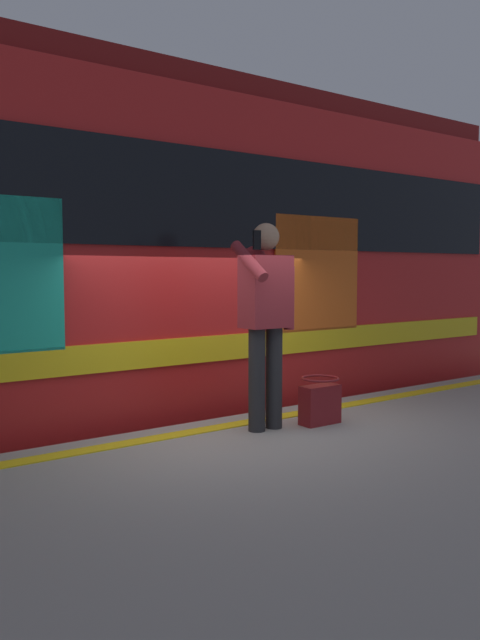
# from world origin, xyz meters

# --- Properties ---
(ground_plane) EXTENTS (23.42, 23.42, 0.00)m
(ground_plane) POSITION_xyz_m (0.00, 0.00, 0.00)
(ground_plane) COLOR #4C4742
(platform) EXTENTS (12.50, 4.25, 1.06)m
(platform) POSITION_xyz_m (0.00, 2.12, 0.53)
(platform) COLOR gray
(platform) RESTS_ON ground
(safety_line) EXTENTS (12.25, 0.16, 0.01)m
(safety_line) POSITION_xyz_m (0.00, 0.30, 1.06)
(safety_line) COLOR yellow
(safety_line) RESTS_ON platform
(track_rail_near) EXTENTS (16.25, 0.08, 0.16)m
(track_rail_near) POSITION_xyz_m (0.00, -1.09, 0.08)
(track_rail_near) COLOR slate
(track_rail_near) RESTS_ON ground
(track_rail_far) EXTENTS (16.25, 0.08, 0.16)m
(track_rail_far) POSITION_xyz_m (0.00, -2.52, 0.08)
(track_rail_far) COLOR slate
(track_rail_far) RESTS_ON ground
(train_carriage) EXTENTS (9.50, 3.07, 4.13)m
(train_carriage) POSITION_xyz_m (0.18, -1.80, 2.60)
(train_carriage) COLOR red
(train_carriage) RESTS_ON ground
(passenger) EXTENTS (0.57, 0.55, 1.70)m
(passenger) POSITION_xyz_m (-0.13, 0.56, 2.06)
(passenger) COLOR #262628
(passenger) RESTS_ON platform
(handbag) EXTENTS (0.36, 0.33, 0.41)m
(handbag) POSITION_xyz_m (-0.63, 0.70, 1.25)
(handbag) COLOR maroon
(handbag) RESTS_ON platform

